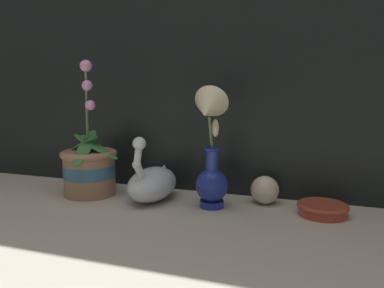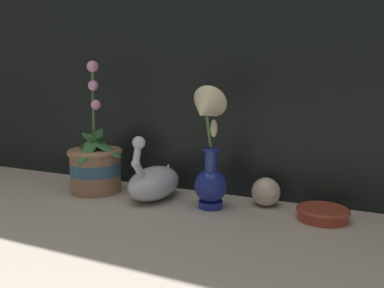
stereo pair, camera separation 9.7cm
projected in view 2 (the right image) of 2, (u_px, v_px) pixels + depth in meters
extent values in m
plane|color=#BCB2A3|center=(177.00, 218.00, 0.88)|extent=(2.80, 2.80, 0.00)
cylinder|color=#9E7556|center=(96.00, 171.00, 1.10)|extent=(0.14, 0.14, 0.13)
cylinder|color=#386689|center=(96.00, 168.00, 1.10)|extent=(0.15, 0.15, 0.04)
torus|color=#9E7556|center=(95.00, 152.00, 1.09)|extent=(0.16, 0.16, 0.02)
cylinder|color=#4C6B3D|center=(93.00, 109.00, 1.08)|extent=(0.01, 0.01, 0.24)
ellipsoid|color=#38703D|center=(101.00, 145.00, 1.08)|extent=(0.16, 0.06, 0.07)
ellipsoid|color=#38703D|center=(99.00, 143.00, 1.12)|extent=(0.07, 0.13, 0.08)
ellipsoid|color=#38703D|center=(90.00, 143.00, 1.11)|extent=(0.14, 0.08, 0.07)
ellipsoid|color=#38703D|center=(91.00, 146.00, 1.07)|extent=(0.08, 0.16, 0.09)
sphere|color=#DB8EC6|center=(93.00, 67.00, 1.06)|extent=(0.03, 0.03, 0.03)
sphere|color=#DB8EC6|center=(93.00, 86.00, 1.06)|extent=(0.03, 0.03, 0.03)
sphere|color=#DB8EC6|center=(96.00, 105.00, 1.05)|extent=(0.03, 0.03, 0.03)
ellipsoid|color=silver|center=(154.00, 183.00, 1.03)|extent=(0.12, 0.20, 0.09)
cone|color=silver|center=(167.00, 173.00, 1.10)|extent=(0.06, 0.08, 0.07)
cylinder|color=silver|center=(140.00, 171.00, 0.96)|extent=(0.02, 0.05, 0.06)
sphere|color=silver|center=(136.00, 164.00, 0.94)|extent=(0.02, 0.02, 0.02)
cylinder|color=silver|center=(137.00, 153.00, 0.94)|extent=(0.02, 0.03, 0.06)
sphere|color=silver|center=(139.00, 143.00, 0.95)|extent=(0.03, 0.03, 0.03)
cylinder|color=navy|center=(211.00, 204.00, 0.96)|extent=(0.06, 0.06, 0.02)
ellipsoid|color=navy|center=(211.00, 186.00, 0.95)|extent=(0.08, 0.08, 0.09)
cylinder|color=navy|center=(211.00, 160.00, 0.94)|extent=(0.03, 0.03, 0.05)
torus|color=navy|center=(211.00, 149.00, 0.94)|extent=(0.04, 0.04, 0.01)
cylinder|color=#567A47|center=(209.00, 133.00, 0.92)|extent=(0.01, 0.04, 0.09)
cone|color=beige|center=(205.00, 108.00, 0.89)|extent=(0.09, 0.10, 0.11)
ellipsoid|color=beige|center=(214.00, 128.00, 0.92)|extent=(0.02, 0.02, 0.04)
sphere|color=beige|center=(266.00, 192.00, 0.97)|extent=(0.08, 0.08, 0.08)
cylinder|color=#A8422D|center=(323.00, 214.00, 0.87)|extent=(0.11, 0.11, 0.03)
torus|color=#A8422D|center=(323.00, 210.00, 0.87)|extent=(0.12, 0.12, 0.01)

